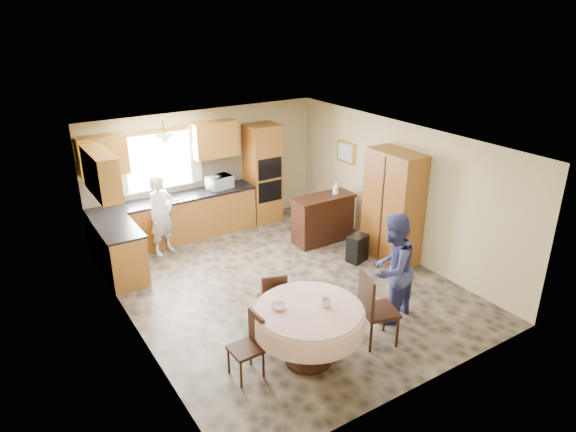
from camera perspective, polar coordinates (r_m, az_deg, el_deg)
The scene contains 36 objects.
floor at distance 8.78m, azimuth -0.40°, elevation -7.70°, with size 5.00×6.00×0.01m, color #6F604E.
ceiling at distance 7.82m, azimuth -0.45°, elevation 8.33°, with size 5.00×6.00×0.01m, color white.
wall_back at distance 10.73m, azimuth -9.04°, elevation 5.06°, with size 5.00×0.02×2.50m, color tan.
wall_front at distance 6.17m, azimuth 14.81°, elevation -9.23°, with size 5.00×0.02×2.50m, color tan.
wall_left at distance 7.32m, azimuth -17.26°, elevation -4.21°, with size 0.02×6.00×2.50m, color tan.
wall_right at distance 9.70m, azimuth 12.19°, elevation 2.92°, with size 0.02×6.00×2.50m, color tan.
window at distance 10.27m, azimuth -14.22°, elevation 5.90°, with size 1.40×0.03×1.10m, color white.
curtain_left at distance 10.02m, azimuth -18.20°, elevation 5.34°, with size 0.22×0.02×1.15m, color white.
curtain_right at distance 10.46m, azimuth -10.27°, elevation 6.81°, with size 0.22×0.02×1.15m, color white.
base_cab_back at distance 10.45m, azimuth -12.34°, elevation -0.41°, with size 3.30×0.60×0.88m, color #AD712E.
counter_back at distance 10.28m, azimuth -12.55°, elevation 1.95°, with size 3.30×0.64×0.04m, color black.
base_cab_left at distance 9.32m, azimuth -18.08°, elevation -3.96°, with size 0.60×1.20×0.88m, color #AD712E.
counter_left at distance 9.13m, azimuth -18.43°, elevation -1.37°, with size 0.64×1.20×0.04m, color black.
backsplash at distance 10.45m, azimuth -13.25°, elevation 3.85°, with size 3.30×0.02×0.55m, color tan.
wall_cab_left at distance 9.79m, azimuth -19.92°, elevation 6.33°, with size 0.85×0.33×0.72m, color #C48331.
wall_cab_right at distance 10.46m, azimuth -8.13°, elevation 8.43°, with size 0.90×0.33×0.72m, color #C48331.
wall_cab_side at distance 8.76m, azimuth -20.07°, elevation 4.49°, with size 0.33×1.20×0.72m, color #C48331.
oven_tower at distance 11.01m, azimuth -2.84°, elevation 4.73°, with size 0.66×0.62×2.12m, color #AD712E.
oven_upper at distance 10.69m, azimuth -2.01°, elevation 5.27°, with size 0.56×0.01×0.45m, color black.
oven_lower at distance 10.85m, azimuth -1.97°, elevation 2.75°, with size 0.56×0.01×0.45m, color black.
pendant at distance 9.70m, azimuth -13.56°, elevation 8.19°, with size 0.36×0.36×0.18m, color beige.
sideboard at distance 10.19m, azimuth 3.90°, elevation -0.47°, with size 1.25×0.52×0.90m, color #35190E.
space_heater at distance 9.54m, azimuth 7.71°, elevation -3.56°, with size 0.37×0.26×0.51m, color black.
cupboard at distance 9.47m, azimuth 11.56°, elevation 1.06°, with size 0.54×1.07×2.05m, color #AD712E.
dining_table at distance 6.77m, azimuth 2.33°, elevation -11.45°, with size 1.43×1.43×0.82m.
chair_left at distance 6.66m, azimuth -4.23°, elevation -13.81°, with size 0.39×0.39×0.87m.
chair_back at distance 7.49m, azimuth -1.65°, elevation -9.06°, with size 0.50×0.50×0.90m.
chair_right at distance 7.22m, azimuth 9.51°, elevation -9.85°, with size 0.57×0.57×1.07m.
framed_picture at distance 10.65m, azimuth 6.47°, elevation 7.05°, with size 0.06×0.53×0.44m.
microwave at distance 10.53m, azimuth -7.60°, elevation 3.70°, with size 0.50×0.34×0.27m, color silver.
person_sink at distance 9.85m, azimuth -13.88°, elevation 0.08°, with size 0.56×0.37×1.54m, color silver.
person_dining at distance 7.66m, azimuth 11.48°, elevation -5.77°, with size 0.82×0.64×1.69m, color navy.
bowl_sideboard at distance 9.81m, azimuth 2.20°, elevation 1.60°, with size 0.20×0.20×0.05m, color #B2B2B2.
bottle_sideboard at distance 10.14m, azimuth 5.31°, elevation 2.99°, with size 0.12×0.12×0.30m, color silver.
cup_table at distance 6.69m, azimuth 4.22°, elevation -9.55°, with size 0.14×0.14×0.11m, color #B2B2B2.
bowl_table at distance 6.63m, azimuth -1.04°, elevation -10.04°, with size 0.20×0.20×0.06m, color #B2B2B2.
Camera 1 is at (-4.04, -6.42, 4.42)m, focal length 32.00 mm.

